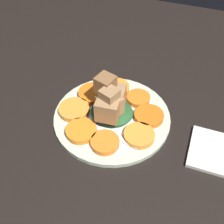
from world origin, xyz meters
TOP-DOWN VIEW (x-y plane):
  - table_slab at (0.00, 0.00)cm, footprint 120.00×120.00cm
  - plate at (0.00, 0.00)cm, footprint 25.54×25.54cm
  - carrot_slice_0 at (4.07, 6.50)cm, footprint 5.43×5.43cm
  - carrot_slice_1 at (-1.92, 8.04)cm, footprint 6.44×6.44cm
  - carrot_slice_2 at (-6.34, 4.43)cm, footprint 6.82×6.82cm
  - carrot_slice_3 at (-8.24, -1.79)cm, footprint 6.83×6.83cm
  - carrot_slice_4 at (-4.29, -6.80)cm, footprint 6.47×6.47cm
  - carrot_slice_5 at (1.36, -7.92)cm, footprint 5.80×5.80cm
  - carrot_slice_6 at (7.26, -3.89)cm, footprint 6.35×6.35cm
  - carrot_slice_7 at (7.76, 1.96)cm, footprint 6.39×6.39cm
  - center_pile at (-0.15, -0.37)cm, footprint 9.31×8.92cm
  - fork at (-1.24, -4.78)cm, footprint 17.57×5.22cm

SIDE VIEW (x-z plane):
  - table_slab at x=0.00cm, z-range 0.00..2.00cm
  - plate at x=0.00cm, z-range 1.99..3.04cm
  - fork at x=-1.24cm, z-range 3.10..3.50cm
  - carrot_slice_0 at x=4.07cm, z-range 3.10..4.29cm
  - carrot_slice_1 at x=-1.92cm, z-range 3.10..4.29cm
  - carrot_slice_2 at x=-6.34cm, z-range 3.10..4.29cm
  - carrot_slice_3 at x=-8.24cm, z-range 3.10..4.29cm
  - carrot_slice_4 at x=-4.29cm, z-range 3.10..4.29cm
  - carrot_slice_5 at x=1.36cm, z-range 3.10..4.29cm
  - carrot_slice_6 at x=7.26cm, z-range 3.10..4.29cm
  - carrot_slice_7 at x=7.76cm, z-range 3.10..4.29cm
  - center_pile at x=-0.15cm, z-range 2.23..11.40cm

